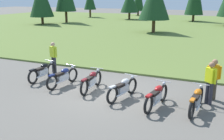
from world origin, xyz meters
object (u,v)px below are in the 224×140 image
(motorcycle_navy, at_px, (63,77))
(motorcycle_red, at_px, (157,96))
(motorcycle_orange, at_px, (197,100))
(rider_with_back_turned, at_px, (210,81))
(motorcycle_maroon, at_px, (92,81))
(rider_near_row_end, at_px, (53,56))
(motorcycle_silver, at_px, (123,88))
(motorcycle_black, at_px, (43,71))
(rider_in_hivis_vest, at_px, (213,77))

(motorcycle_navy, distance_m, motorcycle_red, 4.63)
(motorcycle_orange, height_order, rider_with_back_turned, rider_with_back_turned)
(motorcycle_navy, relative_size, motorcycle_maroon, 1.00)
(motorcycle_red, height_order, motorcycle_orange, same)
(motorcycle_navy, relative_size, motorcycle_red, 1.00)
(rider_near_row_end, bearing_deg, motorcycle_maroon, -27.43)
(motorcycle_navy, relative_size, motorcycle_orange, 1.00)
(motorcycle_maroon, xyz_separation_m, motorcycle_red, (3.09, -0.67, 0.00))
(rider_with_back_turned, bearing_deg, motorcycle_silver, -166.21)
(motorcycle_silver, bearing_deg, rider_with_back_turned, 13.79)
(motorcycle_black, height_order, rider_with_back_turned, rider_with_back_turned)
(motorcycle_black, height_order, motorcycle_maroon, same)
(motorcycle_black, xyz_separation_m, motorcycle_red, (6.00, -1.02, 0.00))
(motorcycle_navy, bearing_deg, motorcycle_orange, -4.46)
(motorcycle_red, bearing_deg, motorcycle_navy, 171.64)
(motorcycle_red, relative_size, rider_near_row_end, 1.25)
(motorcycle_red, height_order, rider_near_row_end, rider_near_row_end)
(motorcycle_orange, bearing_deg, rider_with_back_turned, 68.31)
(motorcycle_black, relative_size, motorcycle_silver, 1.02)
(motorcycle_red, distance_m, rider_in_hivis_vest, 2.51)
(motorcycle_maroon, xyz_separation_m, motorcycle_silver, (1.62, -0.37, 0.00))
(motorcycle_orange, distance_m, rider_near_row_end, 7.94)
(motorcycle_maroon, bearing_deg, rider_with_back_turned, 5.03)
(motorcycle_navy, xyz_separation_m, motorcycle_silver, (3.11, -0.37, 0.00))
(motorcycle_red, xyz_separation_m, rider_near_row_end, (-6.23, 2.30, 0.51))
(motorcycle_maroon, bearing_deg, motorcycle_red, -12.23)
(rider_in_hivis_vest, bearing_deg, motorcycle_orange, -107.21)
(motorcycle_orange, distance_m, rider_with_back_turned, 1.09)
(motorcycle_navy, distance_m, rider_in_hivis_vest, 6.52)
(motorcycle_black, height_order, rider_near_row_end, rider_near_row_end)
(motorcycle_orange, xyz_separation_m, rider_near_row_end, (-7.64, 2.10, 0.51))
(motorcycle_black, distance_m, rider_in_hivis_vest, 7.89)
(rider_with_back_turned, bearing_deg, motorcycle_black, -179.44)
(motorcycle_orange, relative_size, rider_near_row_end, 1.26)
(motorcycle_orange, relative_size, rider_in_hivis_vest, 1.26)
(rider_in_hivis_vest, bearing_deg, motorcycle_black, -175.66)
(motorcycle_red, relative_size, rider_in_hivis_vest, 1.25)
(motorcycle_navy, bearing_deg, motorcycle_silver, -6.76)
(motorcycle_navy, bearing_deg, rider_near_row_end, 135.39)
(motorcycle_silver, relative_size, rider_near_row_end, 1.24)
(motorcycle_red, distance_m, rider_near_row_end, 6.67)
(motorcycle_silver, height_order, rider_in_hivis_vest, rider_in_hivis_vest)
(motorcycle_red, bearing_deg, motorcycle_orange, 8.29)
(motorcycle_black, bearing_deg, rider_near_row_end, 100.33)
(motorcycle_black, relative_size, motorcycle_navy, 1.00)
(motorcycle_black, distance_m, rider_with_back_turned, 7.78)
(motorcycle_orange, bearing_deg, motorcycle_maroon, 174.11)
(motorcycle_maroon, relative_size, rider_in_hivis_vest, 1.26)
(motorcycle_red, relative_size, rider_with_back_turned, 1.25)
(motorcycle_black, relative_size, motorcycle_red, 1.00)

